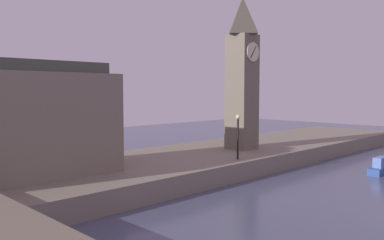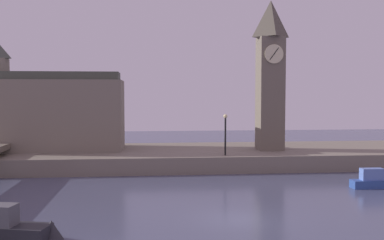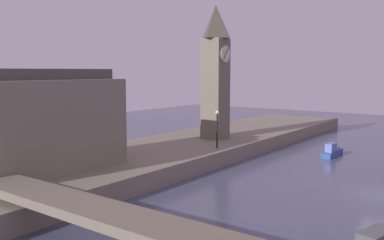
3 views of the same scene
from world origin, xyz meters
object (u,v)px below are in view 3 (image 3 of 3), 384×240
at_px(parliament_hall, 32,122).
at_px(clock_tower, 215,70).
at_px(streetlamp, 217,125).
at_px(boat_tour_blue, 333,151).

bearing_deg(parliament_hall, clock_tower, -6.06).
height_order(clock_tower, streetlamp, clock_tower).
distance_m(clock_tower, parliament_hall, 21.63).
xyz_separation_m(parliament_hall, boat_tour_blue, (26.56, -13.74, -4.77)).
bearing_deg(boat_tour_blue, parliament_hall, 152.64).
height_order(clock_tower, parliament_hall, clock_tower).
distance_m(clock_tower, streetlamp, 8.13).
xyz_separation_m(clock_tower, boat_tour_blue, (5.39, -11.50, -8.60)).
bearing_deg(boat_tour_blue, clock_tower, 115.12).
relative_size(streetlamp, boat_tour_blue, 0.83).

